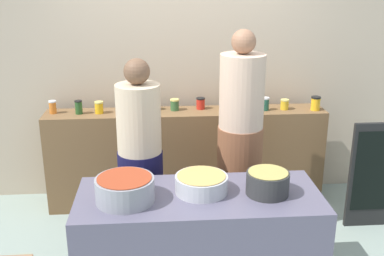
{
  "coord_description": "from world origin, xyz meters",
  "views": [
    {
      "loc": [
        -0.27,
        -3.2,
        2.26
      ],
      "look_at": [
        0.0,
        0.35,
        1.05
      ],
      "focal_mm": 43.74,
      "sensor_mm": 36.0,
      "label": 1
    }
  ],
  "objects": [
    {
      "name": "preserve_jar_7",
      "position": [
        0.4,
        1.14,
        1.03
      ],
      "size": [
        0.09,
        0.09,
        0.12
      ],
      "color": "gold",
      "rests_on": "display_shelf"
    },
    {
      "name": "preserve_jar_6",
      "position": [
        0.15,
        1.16,
        1.03
      ],
      "size": [
        0.09,
        0.09,
        0.11
      ],
      "color": "red",
      "rests_on": "display_shelf"
    },
    {
      "name": "cooking_pot_center",
      "position": [
        0.02,
        -0.26,
        0.84
      ],
      "size": [
        0.37,
        0.37,
        0.13
      ],
      "color": "#B7B7BC",
      "rests_on": "prep_table"
    },
    {
      "name": "preserve_jar_2",
      "position": [
        -0.82,
        1.09,
        1.03
      ],
      "size": [
        0.08,
        0.08,
        0.11
      ],
      "color": "gold",
      "rests_on": "display_shelf"
    },
    {
      "name": "preserve_jar_12",
      "position": [
        1.25,
        1.04,
        1.04
      ],
      "size": [
        0.09,
        0.09,
        0.13
      ],
      "color": "gold",
      "rests_on": "display_shelf"
    },
    {
      "name": "prep_table",
      "position": [
        0.0,
        -0.3,
        0.39
      ],
      "size": [
        1.7,
        0.7,
        0.78
      ],
      "primitive_type": "cube",
      "color": "#585468",
      "rests_on": "ground"
    },
    {
      "name": "preserve_jar_8",
      "position": [
        0.55,
        1.1,
        1.03
      ],
      "size": [
        0.08,
        0.08,
        0.11
      ],
      "color": "gold",
      "rests_on": "display_shelf"
    },
    {
      "name": "cook_with_tongs",
      "position": [
        -0.42,
        0.27,
        0.74
      ],
      "size": [
        0.36,
        0.36,
        1.64
      ],
      "color": "black",
      "rests_on": "ground"
    },
    {
      "name": "cooking_pot_left",
      "position": [
        -0.5,
        -0.35,
        0.87
      ],
      "size": [
        0.4,
        0.4,
        0.17
      ],
      "color": "gray",
      "rests_on": "prep_table"
    },
    {
      "name": "chalkboard_sign",
      "position": [
        1.65,
        0.51,
        0.51
      ],
      "size": [
        0.44,
        0.05,
        1.0
      ],
      "color": "black",
      "rests_on": "ground"
    },
    {
      "name": "preserve_jar_9",
      "position": [
        0.67,
        1.16,
        1.02
      ],
      "size": [
        0.08,
        0.08,
        0.11
      ],
      "color": "brown",
      "rests_on": "display_shelf"
    },
    {
      "name": "storefront_wall",
      "position": [
        0.0,
        1.45,
        1.5
      ],
      "size": [
        4.8,
        0.12,
        3.0
      ],
      "primitive_type": "cube",
      "color": "#BDA88F",
      "rests_on": "ground"
    },
    {
      "name": "preserve_jar_11",
      "position": [
        0.96,
        1.09,
        1.02
      ],
      "size": [
        0.08,
        0.08,
        0.1
      ],
      "color": "gold",
      "rests_on": "display_shelf"
    },
    {
      "name": "cooking_pot_right",
      "position": [
        0.47,
        -0.32,
        0.86
      ],
      "size": [
        0.3,
        0.3,
        0.17
      ],
      "color": "#2D2D2D",
      "rests_on": "prep_table"
    },
    {
      "name": "preserve_jar_5",
      "position": [
        -0.11,
        1.14,
        1.02
      ],
      "size": [
        0.09,
        0.09,
        0.11
      ],
      "color": "#335C32",
      "rests_on": "display_shelf"
    },
    {
      "name": "preserve_jar_10",
      "position": [
        0.77,
        1.07,
        1.03
      ],
      "size": [
        0.07,
        0.07,
        0.13
      ],
      "color": "#1F4E3C",
      "rests_on": "display_shelf"
    },
    {
      "name": "preserve_jar_1",
      "position": [
        -1.01,
        1.09,
        1.03
      ],
      "size": [
        0.07,
        0.07,
        0.13
      ],
      "color": "#264F22",
      "rests_on": "display_shelf"
    },
    {
      "name": "preserve_jar_4",
      "position": [
        -0.31,
        1.17,
        1.02
      ],
      "size": [
        0.09,
        0.09,
        0.1
      ],
      "color": "#245F1E",
      "rests_on": "display_shelf"
    },
    {
      "name": "preserve_jar_3",
      "position": [
        -0.53,
        1.1,
        1.02
      ],
      "size": [
        0.08,
        0.08,
        0.11
      ],
      "color": "#914C17",
      "rests_on": "display_shelf"
    },
    {
      "name": "preserve_jar_0",
      "position": [
        -1.26,
        1.12,
        1.03
      ],
      "size": [
        0.07,
        0.07,
        0.12
      ],
      "color": "orange",
      "rests_on": "display_shelf"
    },
    {
      "name": "cook_in_cap",
      "position": [
        0.42,
        0.48,
        0.82
      ],
      "size": [
        0.39,
        0.39,
        1.82
      ],
      "color": "brown",
      "rests_on": "ground"
    },
    {
      "name": "display_shelf",
      "position": [
        0.0,
        1.1,
        0.48
      ],
      "size": [
        2.7,
        0.36,
        0.97
      ],
      "primitive_type": "cube",
      "color": "brown",
      "rests_on": "ground"
    }
  ]
}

